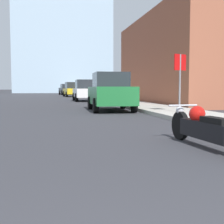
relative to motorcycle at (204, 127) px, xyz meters
The scene contains 9 objects.
sidewalk 35.51m from the motorcycle, 86.21° to the left, with size 2.34×240.00×0.15m.
brick_storefront 18.35m from the motorcycle, 58.62° to the left, with size 11.48×13.95×6.01m.
motorcycle is the anchor object (origin of this frame).
parked_car_green 9.11m from the motorcycle, 89.36° to the left, with size 1.96×3.97×1.76m.
parked_car_white 20.04m from the motorcycle, 89.53° to the left, with size 1.79×4.18×1.71m.
parked_car_yellow 32.71m from the motorcycle, 89.82° to the left, with size 2.21×4.17×1.74m.
parked_car_black 43.24m from the motorcycle, 90.04° to the left, with size 2.30×4.59×1.65m.
stop_sign 6.48m from the motorcycle, 70.24° to the left, with size 0.57×0.26×2.17m.
pedestrian 12.71m from the motorcycle, 82.05° to the left, with size 0.36×0.25×1.81m.
Camera 1 is at (-0.25, -0.48, 1.06)m, focal length 50.00 mm.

